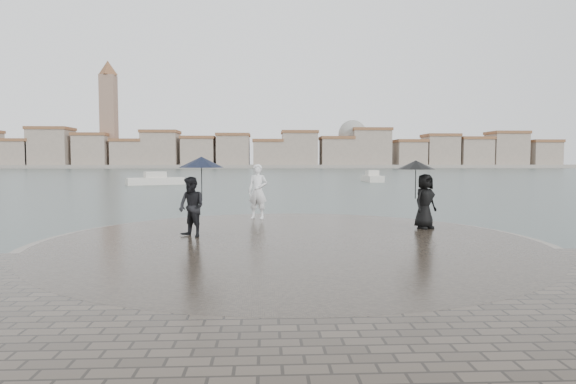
{
  "coord_description": "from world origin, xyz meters",
  "views": [
    {
      "loc": [
        -0.59,
        -8.19,
        2.27
      ],
      "look_at": [
        0.0,
        4.8,
        1.45
      ],
      "focal_mm": 30.0,
      "sensor_mm": 36.0,
      "label": 1
    }
  ],
  "objects": [
    {
      "name": "kerb_ring",
      "position": [
        0.0,
        3.5,
        0.16
      ],
      "size": [
        12.5,
        12.5,
        0.32
      ],
      "primitive_type": "cylinder",
      "color": "gray",
      "rests_on": "ground"
    },
    {
      "name": "ground",
      "position": [
        0.0,
        0.0,
        0.0
      ],
      "size": [
        400.0,
        400.0,
        0.0
      ],
      "primitive_type": "plane",
      "color": "#2B3835",
      "rests_on": "ground"
    },
    {
      "name": "visitor_left",
      "position": [
        -2.4,
        4.1,
        1.54
      ],
      "size": [
        1.3,
        1.16,
        2.04
      ],
      "color": "black",
      "rests_on": "quay_tip"
    },
    {
      "name": "far_skyline",
      "position": [
        -6.29,
        160.71,
        5.61
      ],
      "size": [
        260.0,
        20.0,
        37.0
      ],
      "color": "gray",
      "rests_on": "ground"
    },
    {
      "name": "boats",
      "position": [
        -0.02,
        42.78,
        0.38
      ],
      "size": [
        26.63,
        11.19,
        1.5
      ],
      "color": "beige",
      "rests_on": "ground"
    },
    {
      "name": "quay_tip",
      "position": [
        0.0,
        3.5,
        0.18
      ],
      "size": [
        11.9,
        11.9,
        0.36
      ],
      "primitive_type": "cylinder",
      "color": "#2D261E",
      "rests_on": "ground"
    },
    {
      "name": "visitor_right",
      "position": [
        3.85,
        5.3,
        1.5
      ],
      "size": [
        1.25,
        1.08,
        1.95
      ],
      "color": "black",
      "rests_on": "quay_tip"
    },
    {
      "name": "statue",
      "position": [
        -0.87,
        7.9,
        1.28
      ],
      "size": [
        0.78,
        0.64,
        1.83
      ],
      "primitive_type": "imported",
      "rotation": [
        0.0,
        0.0,
        -0.34
      ],
      "color": "white",
      "rests_on": "quay_tip"
    }
  ]
}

